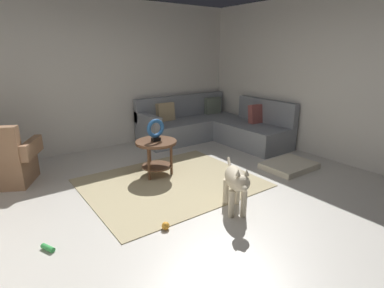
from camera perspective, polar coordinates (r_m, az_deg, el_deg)
name	(u,v)px	position (r m, az deg, el deg)	size (l,w,h in m)	color
ground_plane	(191,209)	(3.80, -0.22, -12.06)	(6.00, 6.00, 0.10)	beige
wall_back	(97,76)	(5.98, -17.25, 12.01)	(6.00, 0.12, 2.70)	silver
wall_right	(338,79)	(5.59, 25.60, 10.82)	(0.12, 6.00, 2.70)	silver
area_rug	(171,183)	(4.37, -3.99, -7.21)	(2.30, 1.90, 0.01)	tan
sectional_couch	(213,127)	(6.31, 3.85, 3.22)	(2.20, 2.25, 0.88)	gray
armchair	(6,163)	(4.91, -31.45, -3.02)	(0.99, 0.90, 0.88)	#936B4C
side_table	(156,149)	(4.51, -6.68, -0.91)	(0.60, 0.60, 0.54)	brown
torus_sculpture	(156,129)	(4.42, -6.81, 2.72)	(0.28, 0.08, 0.33)	black
dog_bed_mat	(289,166)	(5.11, 17.65, -3.86)	(0.80, 0.60, 0.09)	beige
dog	(236,182)	(3.52, 8.22, -6.96)	(0.48, 0.76, 0.63)	beige
dog_toy_ball	(166,226)	(3.32, -4.95, -14.97)	(0.08, 0.08, 0.08)	orange
dog_toy_rope	(48,248)	(3.31, -25.30, -17.14)	(0.05, 0.05, 0.15)	green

